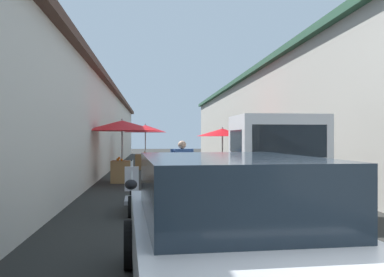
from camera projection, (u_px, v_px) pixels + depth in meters
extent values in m
plane|color=#282826|center=(192.00, 182.00, 15.66)|extent=(90.00, 90.00, 0.00)
cube|color=beige|center=(15.00, 129.00, 17.23)|extent=(49.50, 7.00, 3.94)
cube|color=#4C3328|center=(15.00, 77.00, 17.22)|extent=(49.80, 7.50, 0.24)
cube|color=#A39E93|center=(347.00, 120.00, 18.55)|extent=(49.50, 7.00, 4.72)
cube|color=#284C38|center=(347.00, 64.00, 18.55)|extent=(49.80, 7.50, 0.24)
cylinder|color=#9E9EA3|center=(222.00, 152.00, 18.06)|extent=(0.06, 0.06, 2.00)
cone|color=red|center=(222.00, 132.00, 18.06)|extent=(2.22, 2.22, 0.33)
sphere|color=#9E9EA3|center=(222.00, 128.00, 18.06)|extent=(0.07, 0.07, 0.07)
cube|color=#9E7547|center=(219.00, 167.00, 17.92)|extent=(0.83, 0.78, 0.75)
sphere|color=orange|center=(219.00, 157.00, 18.13)|extent=(0.09, 0.09, 0.09)
sphere|color=orange|center=(216.00, 156.00, 17.63)|extent=(0.09, 0.09, 0.09)
sphere|color=orange|center=(220.00, 157.00, 17.70)|extent=(0.09, 0.09, 0.09)
sphere|color=orange|center=(213.00, 157.00, 18.17)|extent=(0.09, 0.09, 0.09)
cylinder|color=#9E9EA3|center=(145.00, 147.00, 21.71)|extent=(0.06, 0.06, 2.26)
cone|color=red|center=(145.00, 129.00, 21.71)|extent=(2.18, 2.18, 0.37)
sphere|color=#9E9EA3|center=(145.00, 124.00, 21.71)|extent=(0.07, 0.07, 0.07)
cube|color=brown|center=(142.00, 162.00, 21.73)|extent=(0.93, 0.65, 0.76)
sphere|color=orange|center=(143.00, 153.00, 21.70)|extent=(0.09, 0.09, 0.09)
sphere|color=orange|center=(144.00, 153.00, 21.47)|extent=(0.09, 0.09, 0.09)
sphere|color=orange|center=(146.00, 153.00, 21.69)|extent=(0.09, 0.09, 0.09)
cylinder|color=#9E9EA3|center=(122.00, 152.00, 15.20)|extent=(0.06, 0.06, 2.23)
cone|color=red|center=(122.00, 126.00, 15.20)|extent=(2.77, 2.77, 0.38)
sphere|color=#9E9EA3|center=(122.00, 119.00, 15.20)|extent=(0.07, 0.07, 0.07)
cube|color=#9E7547|center=(122.00, 172.00, 15.27)|extent=(0.73, 0.77, 0.79)
sphere|color=orange|center=(118.00, 159.00, 15.34)|extent=(0.09, 0.09, 0.09)
sphere|color=orange|center=(122.00, 160.00, 15.10)|extent=(0.09, 0.09, 0.09)
sphere|color=orange|center=(117.00, 159.00, 15.37)|extent=(0.09, 0.09, 0.09)
sphere|color=orange|center=(119.00, 158.00, 15.17)|extent=(0.09, 0.09, 0.09)
cube|color=#ADAFB5|center=(224.00, 248.00, 4.07)|extent=(3.99, 1.94, 0.64)
cube|color=#19232D|center=(228.00, 187.00, 3.92)|extent=(2.42, 1.65, 0.56)
cube|color=black|center=(193.00, 228.00, 5.96)|extent=(0.20, 1.65, 0.20)
cube|color=silver|center=(151.00, 209.00, 5.89)|extent=(0.07, 0.24, 0.14)
cube|color=silver|center=(234.00, 207.00, 6.07)|extent=(0.07, 0.24, 0.14)
cylinder|color=black|center=(132.00, 245.00, 5.25)|extent=(0.61, 0.23, 0.60)
cylinder|color=black|center=(266.00, 240.00, 5.52)|extent=(0.61, 0.23, 0.60)
cube|color=black|center=(257.00, 183.00, 10.45)|extent=(4.82, 1.55, 0.36)
cube|color=silver|center=(277.00, 149.00, 8.83)|extent=(1.57, 1.78, 1.40)
cube|color=#19232D|center=(289.00, 141.00, 8.10)|extent=(0.09, 1.47, 0.63)
cube|color=#19232D|center=(277.00, 141.00, 8.83)|extent=(1.08, 1.79, 0.45)
cube|color=black|center=(290.00, 178.00, 8.09)|extent=(0.08, 1.40, 0.28)
cube|color=silver|center=(291.00, 202.00, 8.01)|extent=(0.15, 1.75, 0.18)
cube|color=gray|center=(279.00, 163.00, 11.36)|extent=(3.16, 0.12, 0.50)
cube|color=gray|center=(218.00, 164.00, 11.17)|extent=(3.16, 0.12, 0.50)
cube|color=gray|center=(236.00, 160.00, 12.81)|extent=(0.09, 1.65, 0.50)
cylinder|color=black|center=(318.00, 198.00, 8.93)|extent=(0.72, 0.23, 0.72)
cylinder|color=black|center=(236.00, 199.00, 8.73)|extent=(0.72, 0.23, 0.72)
cylinder|color=black|center=(273.00, 182.00, 11.98)|extent=(0.72, 0.23, 0.72)
cylinder|color=black|center=(212.00, 183.00, 11.79)|extent=(0.72, 0.23, 0.72)
cylinder|color=#232328|center=(179.00, 186.00, 10.81)|extent=(0.14, 0.14, 0.76)
cylinder|color=#232328|center=(185.00, 186.00, 10.87)|extent=(0.14, 0.14, 0.76)
cube|color=#33518C|center=(182.00, 160.00, 10.84)|extent=(0.31, 0.48, 0.57)
sphere|color=tan|center=(182.00, 145.00, 10.84)|extent=(0.21, 0.21, 0.21)
cylinder|color=#33518C|center=(172.00, 159.00, 10.74)|extent=(0.08, 0.08, 0.51)
cylinder|color=#33518C|center=(192.00, 159.00, 10.93)|extent=(0.08, 0.08, 0.51)
cylinder|color=black|center=(132.00, 198.00, 9.87)|extent=(0.44, 0.10, 0.44)
cylinder|color=black|center=(131.00, 207.00, 8.63)|extent=(0.44, 0.12, 0.44)
cube|color=silver|center=(131.00, 200.00, 9.20)|extent=(0.91, 0.31, 0.08)
ellipsoid|color=black|center=(131.00, 185.00, 8.90)|extent=(0.57, 0.28, 0.20)
cube|color=silver|center=(132.00, 179.00, 9.82)|extent=(0.15, 0.32, 0.56)
cylinder|color=silver|center=(132.00, 175.00, 9.75)|extent=(0.28, 0.07, 0.68)
cylinder|color=black|center=(132.00, 160.00, 9.67)|extent=(0.55, 0.05, 0.04)
cylinder|color=#194CB2|center=(316.00, 193.00, 9.27)|extent=(0.30, 0.30, 0.03)
cylinder|color=#194CB2|center=(314.00, 202.00, 9.38)|extent=(0.04, 0.04, 0.42)
cylinder|color=#194CB2|center=(311.00, 202.00, 9.26)|extent=(0.04, 0.04, 0.42)
cylinder|color=#194CB2|center=(318.00, 203.00, 9.16)|extent=(0.04, 0.04, 0.42)
cylinder|color=#194CB2|center=(321.00, 202.00, 9.28)|extent=(0.04, 0.04, 0.42)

